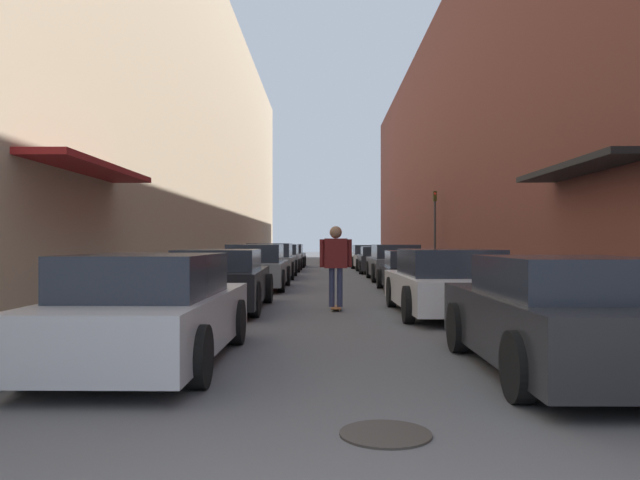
% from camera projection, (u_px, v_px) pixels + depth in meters
% --- Properties ---
extents(ground, '(126.23, 126.23, 0.00)m').
position_uv_depth(ground, '(330.00, 278.00, 25.08)').
color(ground, '#515154').
extents(curb_strip_left, '(1.80, 57.38, 0.12)m').
position_uv_depth(curb_strip_left, '(242.00, 270.00, 30.85)').
color(curb_strip_left, gray).
rests_on(curb_strip_left, ground).
extents(curb_strip_right, '(1.80, 57.38, 0.12)m').
position_uv_depth(curb_strip_right, '(415.00, 270.00, 30.79)').
color(curb_strip_right, gray).
rests_on(curb_strip_right, ground).
extents(building_row_left, '(4.90, 57.38, 14.07)m').
position_uv_depth(building_row_left, '(184.00, 129.00, 30.88)').
color(building_row_left, tan).
rests_on(building_row_left, ground).
extents(building_row_right, '(4.90, 57.38, 12.55)m').
position_uv_depth(building_row_right, '(474.00, 144.00, 30.78)').
color(building_row_right, brown).
rests_on(building_row_right, ground).
extents(parked_car_left_0, '(1.86, 4.31, 1.31)m').
position_uv_depth(parked_car_left_0, '(151.00, 311.00, 7.46)').
color(parked_car_left_0, '#B7B7BC').
rests_on(parked_car_left_0, ground).
extents(parked_car_left_1, '(1.97, 4.62, 1.30)m').
position_uv_depth(parked_car_left_1, '(220.00, 280.00, 13.35)').
color(parked_car_left_1, black).
rests_on(parked_car_left_1, ground).
extents(parked_car_left_2, '(1.92, 4.52, 1.38)m').
position_uv_depth(parked_car_left_2, '(256.00, 268.00, 19.27)').
color(parked_car_left_2, gray).
rests_on(parked_car_left_2, ground).
extents(parked_car_left_3, '(2.01, 4.51, 1.40)m').
position_uv_depth(parked_car_left_3, '(270.00, 261.00, 25.03)').
color(parked_car_left_3, gray).
rests_on(parked_car_left_3, ground).
extents(parked_car_left_4, '(1.94, 4.21, 1.32)m').
position_uv_depth(parked_car_left_4, '(282.00, 258.00, 30.88)').
color(parked_car_left_4, '#515459').
rests_on(parked_car_left_4, ground).
extents(parked_car_left_5, '(2.08, 3.98, 1.32)m').
position_uv_depth(parked_car_left_5, '(287.00, 256.00, 36.08)').
color(parked_car_left_5, '#232326').
rests_on(parked_car_left_5, ground).
extents(parked_car_right_0, '(1.92, 4.17, 1.30)m').
position_uv_depth(parked_car_right_0, '(562.00, 317.00, 6.87)').
color(parked_car_right_0, '#232326').
rests_on(parked_car_right_0, ground).
extents(parked_car_right_1, '(2.07, 4.57, 1.31)m').
position_uv_depth(parked_car_right_1, '(447.00, 283.00, 12.44)').
color(parked_car_right_1, silver).
rests_on(parked_car_right_1, ground).
extents(parked_car_right_2, '(1.95, 4.01, 1.20)m').
position_uv_depth(parked_car_right_2, '(414.00, 272.00, 18.14)').
color(parked_car_right_2, black).
rests_on(parked_car_right_2, ground).
extents(parked_car_right_3, '(1.93, 4.44, 1.35)m').
position_uv_depth(parked_car_right_3, '(395.00, 263.00, 23.48)').
color(parked_car_right_3, '#515459').
rests_on(parked_car_right_3, ground).
extents(parked_car_right_4, '(2.05, 4.44, 1.23)m').
position_uv_depth(parked_car_right_4, '(379.00, 260.00, 29.36)').
color(parked_car_right_4, '#232326').
rests_on(parked_car_right_4, ground).
extents(parked_car_right_5, '(2.03, 4.74, 1.28)m').
position_uv_depth(parked_car_right_5, '(368.00, 257.00, 34.84)').
color(parked_car_right_5, silver).
rests_on(parked_car_right_5, ground).
extents(skateboarder, '(0.69, 0.78, 1.79)m').
position_uv_depth(skateboarder, '(336.00, 258.00, 13.28)').
color(skateboarder, brown).
rests_on(skateboarder, ground).
extents(manhole_cover, '(0.70, 0.70, 0.02)m').
position_uv_depth(manhole_cover, '(386.00, 434.00, 4.70)').
color(manhole_cover, '#332D28').
rests_on(manhole_cover, ground).
extents(traffic_light, '(0.16, 0.22, 3.62)m').
position_uv_depth(traffic_light, '(435.00, 222.00, 28.08)').
color(traffic_light, '#2D2D2D').
rests_on(traffic_light, curb_strip_right).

